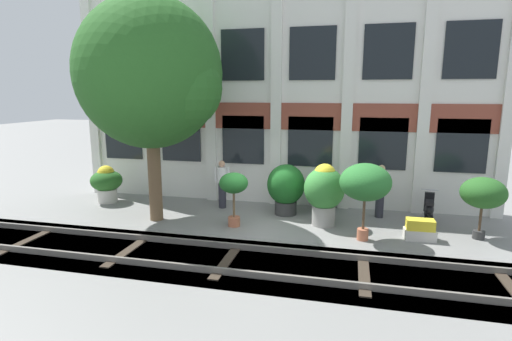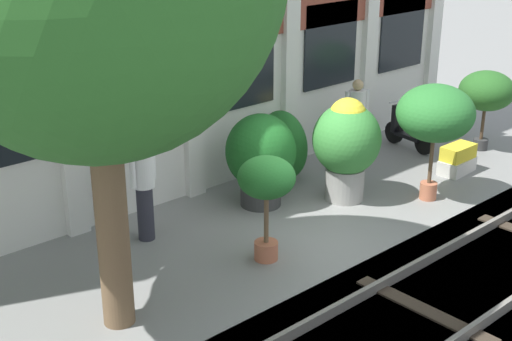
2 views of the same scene
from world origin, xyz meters
name	(u,v)px [view 1 (image 1 of 2)]	position (x,y,z in m)	size (l,w,h in m)	color
ground_plane	(257,229)	(0.00, 0.00, 0.00)	(80.00, 80.00, 0.00)	gray
apartment_facade	(278,94)	(0.00, 3.07, 3.85)	(14.56, 0.64, 7.73)	silver
rail_tracks	(235,267)	(0.00, -2.32, -0.13)	(22.20, 2.80, 0.43)	#5B5449
broadleaf_tree	(150,77)	(-3.26, 0.14, 4.33)	(4.45, 4.24, 6.66)	brown
potted_plant_square_trough	(420,230)	(4.45, 0.21, 0.27)	(0.82, 0.48, 0.56)	beige
potted_plant_glazed_jar	(286,187)	(0.56, 1.65, 0.91)	(1.22, 1.22, 1.64)	#333333
potted_plant_ribbed_drum	(107,182)	(-5.95, 1.59, 0.75)	(1.11, 1.11, 1.34)	beige
potted_plant_tall_urn	(365,183)	(2.95, -0.17, 1.57)	(1.34, 1.34, 2.09)	#B76647
potted_plant_terracotta_small	(483,194)	(6.02, 0.65, 1.26)	(1.15, 1.15, 1.70)	#333333
potted_plant_low_pan	(234,186)	(-0.74, 0.11, 1.22)	(0.85, 0.85, 1.61)	#B76647
potted_plant_fluted_column	(324,190)	(1.83, 0.83, 1.08)	(1.20, 1.20, 1.86)	gray
scooter_near_curb	(429,210)	(4.90, 1.64, 0.44)	(0.52, 1.38, 0.98)	black
resident_by_doorway	(380,189)	(3.50, 2.02, 0.91)	(0.50, 0.34, 1.69)	#282833
resident_watching_tracks	(222,183)	(-1.68, 1.87, 0.88)	(0.52, 0.34, 1.64)	#282833
topiary_hedge	(324,191)	(1.74, 2.31, 0.66)	(1.25, 0.70, 1.32)	#236B28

